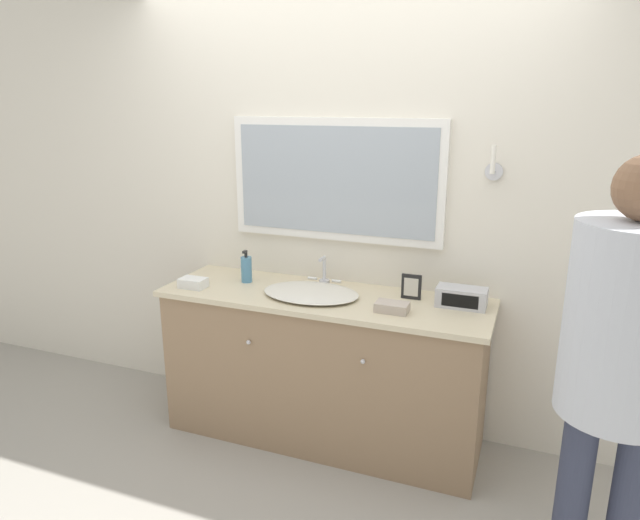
{
  "coord_description": "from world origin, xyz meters",
  "views": [
    {
      "loc": [
        1.06,
        -2.45,
        1.91
      ],
      "look_at": [
        -0.02,
        0.31,
        1.07
      ],
      "focal_mm": 32.0,
      "sensor_mm": 36.0,
      "label": 1
    }
  ],
  "objects_px": {
    "sink_basin": "(311,292)",
    "soap_bottle": "(246,269)",
    "picture_frame": "(411,287)",
    "person": "(624,345)",
    "appliance_box": "(462,297)"
  },
  "relations": [
    {
      "from": "sink_basin",
      "to": "appliance_box",
      "type": "distance_m",
      "value": 0.8
    },
    {
      "from": "sink_basin",
      "to": "picture_frame",
      "type": "xyz_separation_m",
      "value": [
        0.52,
        0.14,
        0.05
      ]
    },
    {
      "from": "appliance_box",
      "to": "picture_frame",
      "type": "height_order",
      "value": "picture_frame"
    },
    {
      "from": "sink_basin",
      "to": "picture_frame",
      "type": "distance_m",
      "value": 0.54
    },
    {
      "from": "sink_basin",
      "to": "person",
      "type": "relative_size",
      "value": 0.31
    },
    {
      "from": "appliance_box",
      "to": "picture_frame",
      "type": "relative_size",
      "value": 1.86
    },
    {
      "from": "person",
      "to": "picture_frame",
      "type": "bearing_deg",
      "value": 139.81
    },
    {
      "from": "picture_frame",
      "to": "person",
      "type": "bearing_deg",
      "value": -40.19
    },
    {
      "from": "sink_basin",
      "to": "person",
      "type": "xyz_separation_m",
      "value": [
        1.44,
        -0.64,
        0.19
      ]
    },
    {
      "from": "soap_bottle",
      "to": "picture_frame",
      "type": "height_order",
      "value": "soap_bottle"
    },
    {
      "from": "soap_bottle",
      "to": "appliance_box",
      "type": "bearing_deg",
      "value": 1.57
    },
    {
      "from": "sink_basin",
      "to": "appliance_box",
      "type": "bearing_deg",
      "value": 8.5
    },
    {
      "from": "picture_frame",
      "to": "person",
      "type": "height_order",
      "value": "person"
    },
    {
      "from": "sink_basin",
      "to": "person",
      "type": "bearing_deg",
      "value": -23.86
    },
    {
      "from": "sink_basin",
      "to": "soap_bottle",
      "type": "xyz_separation_m",
      "value": [
        -0.45,
        0.08,
        0.06
      ]
    }
  ]
}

